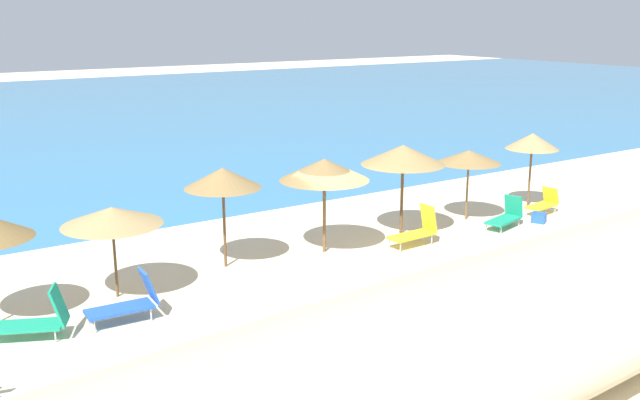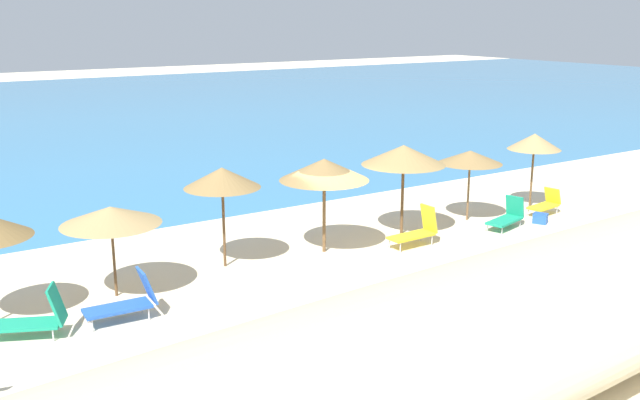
{
  "view_description": "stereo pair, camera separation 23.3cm",
  "coord_description": "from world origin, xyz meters",
  "views": [
    {
      "loc": [
        -11.85,
        -16.24,
        6.94
      ],
      "look_at": [
        -0.11,
        1.38,
        1.47
      ],
      "focal_mm": 40.26,
      "sensor_mm": 36.0,
      "label": 1
    },
    {
      "loc": [
        -11.65,
        -16.37,
        6.94
      ],
      "look_at": [
        -0.11,
        1.38,
        1.47
      ],
      "focal_mm": 40.26,
      "sensor_mm": 36.0,
      "label": 2
    }
  ],
  "objects": [
    {
      "name": "lounge_chair_2",
      "position": [
        6.24,
        -0.4,
        0.39
      ],
      "size": [
        1.63,
        1.0,
        1.01
      ],
      "rotation": [
        0.0,
        0.0,
        1.83
      ],
      "color": "#199972",
      "rests_on": "ground_plane"
    },
    {
      "name": "ground_plane",
      "position": [
        0.0,
        0.0,
        0.0
      ],
      "size": [
        160.0,
        160.0,
        0.0
      ],
      "primitive_type": "plane",
      "color": "beige"
    },
    {
      "name": "lounge_chair_4",
      "position": [
        8.65,
        0.02,
        0.4
      ],
      "size": [
        1.42,
        0.78,
        0.92
      ],
      "rotation": [
        0.0,
        0.0,
        1.72
      ],
      "color": "yellow",
      "rests_on": "ground_plane"
    },
    {
      "name": "beach_umbrella_3",
      "position": [
        -0.32,
        0.85,
        2.54
      ],
      "size": [
        2.67,
        2.67,
        2.86
      ],
      "color": "brown",
      "rests_on": "ground_plane"
    },
    {
      "name": "cooler_box",
      "position": [
        7.58,
        -0.67,
        0.18
      ],
      "size": [
        0.53,
        0.58,
        0.35
      ],
      "primitive_type": "cube",
      "rotation": [
        0.0,
        0.0,
        2.06
      ],
      "color": "blue",
      "rests_on": "ground_plane"
    },
    {
      "name": "beach_umbrella_6",
      "position": [
        8.93,
        0.98,
        2.47
      ],
      "size": [
        1.93,
        1.93,
        2.77
      ],
      "color": "brown",
      "rests_on": "ground_plane"
    },
    {
      "name": "lounge_chair_3",
      "position": [
        -6.93,
        -0.82,
        0.47
      ],
      "size": [
        1.68,
        0.74,
        1.17
      ],
      "rotation": [
        0.0,
        0.0,
        1.52
      ],
      "color": "blue",
      "rests_on": "ground_plane"
    },
    {
      "name": "beach_umbrella_2",
      "position": [
        -3.39,
        1.31,
        2.58
      ],
      "size": [
        2.14,
        2.14,
        2.87
      ],
      "color": "brown",
      "rests_on": "ground_plane"
    },
    {
      "name": "sea_water",
      "position": [
        0.0,
        36.47,
        0.0
      ],
      "size": [
        160.0,
        61.22,
        0.01
      ],
      "primitive_type": "cube",
      "color": "teal",
      "rests_on": "ground_plane"
    },
    {
      "name": "lounge_chair_0",
      "position": [
        2.42,
        -0.22,
        0.49
      ],
      "size": [
        1.63,
        0.65,
        1.23
      ],
      "rotation": [
        0.0,
        0.0,
        1.6
      ],
      "color": "yellow",
      "rests_on": "ground_plane"
    },
    {
      "name": "beach_umbrella_5",
      "position": [
        5.78,
        1.02,
        2.23
      ],
      "size": [
        2.2,
        2.2,
        2.46
      ],
      "color": "brown",
      "rests_on": "ground_plane"
    },
    {
      "name": "beach_umbrella_4",
      "position": [
        2.77,
        0.95,
        2.63
      ],
      "size": [
        2.69,
        2.69,
        2.95
      ],
      "color": "brown",
      "rests_on": "ground_plane"
    },
    {
      "name": "beach_umbrella_1",
      "position": [
        -6.69,
        0.79,
        2.12
      ],
      "size": [
        2.5,
        2.5,
        2.36
      ],
      "color": "brown",
      "rests_on": "ground_plane"
    },
    {
      "name": "lounge_chair_1",
      "position": [
        -8.96,
        -0.63,
        0.45
      ],
      "size": [
        1.82,
        1.31,
        1.19
      ],
      "rotation": [
        0.0,
        0.0,
        1.14
      ],
      "color": "#199972",
      "rests_on": "ground_plane"
    },
    {
      "name": "dune_ridge",
      "position": [
        0.8,
        -7.33,
        1.07
      ],
      "size": [
        55.34,
        7.92,
        2.14
      ],
      "primitive_type": "ellipsoid",
      "rotation": [
        0.0,
        0.0,
        0.06
      ],
      "color": "beige",
      "rests_on": "ground_plane"
    }
  ]
}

